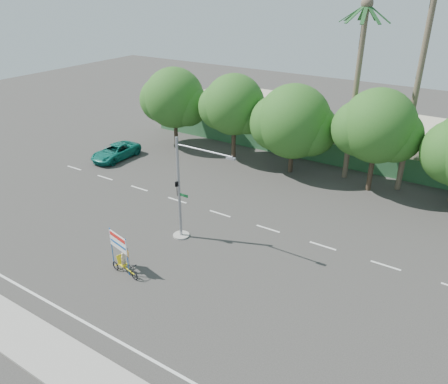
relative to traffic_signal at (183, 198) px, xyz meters
The scene contains 14 objects.
ground 5.40m from the traffic_signal, 61.13° to the right, with size 120.00×120.00×0.00m, color #33302D.
sidewalk_near 12.04m from the traffic_signal, 79.17° to the right, with size 50.00×2.40×0.12m, color gray.
fence 17.76m from the traffic_signal, 82.85° to the left, with size 38.00×0.08×2.00m, color #336B3D.
building_left 23.38m from the traffic_signal, 109.52° to the left, with size 12.00×8.00×4.00m, color beige.
building_right 24.29m from the traffic_signal, 65.15° to the left, with size 14.00×8.00×3.60m, color beige.
tree_far_left 18.45m from the traffic_signal, 130.22° to the left, with size 7.14×6.00×7.96m.
tree_left 14.99m from the traffic_signal, 109.08° to the left, with size 6.66×5.60×8.07m.
tree_center 14.15m from the traffic_signal, 85.33° to the left, with size 7.62×6.40×7.85m.
tree_right 16.38m from the traffic_signal, 59.83° to the left, with size 6.90×5.80×8.36m.
palm_tall 20.04m from the traffic_signal, 56.69° to the left, with size 3.73×3.79×17.45m.
palm_short 17.56m from the traffic_signal, 69.84° to the left, with size 3.73×3.79×14.45m.
traffic_signal is the anchor object (origin of this frame).
trike_billboard 5.35m from the traffic_signal, 98.86° to the right, with size 2.53×0.90×2.53m.
pickup_truck 16.36m from the traffic_signal, 151.33° to the left, with size 2.36×5.12×1.42m, color #107060.
Camera 1 is at (13.55, -15.58, 15.59)m, focal length 35.00 mm.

